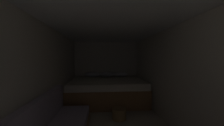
{
  "coord_description": "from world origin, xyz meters",
  "views": [
    {
      "loc": [
        -0.19,
        -0.56,
        1.42
      ],
      "look_at": [
        0.05,
        2.43,
        1.3
      ],
      "focal_mm": 20.96,
      "sensor_mm": 36.0,
      "label": 1
    }
  ],
  "objects": [
    {
      "name": "bed",
      "position": [
        0.0,
        3.69,
        0.37
      ],
      "size": [
        2.32,
        1.72,
        0.89
      ],
      "color": "olive",
      "rests_on": "ground"
    },
    {
      "name": "ceiling_slab",
      "position": [
        0.0,
        1.89,
        2.07
      ],
      "size": [
        2.54,
        5.36,
        0.05
      ],
      "primitive_type": "cube",
      "color": "white",
      "rests_on": "wall_left"
    },
    {
      "name": "wall_right",
      "position": [
        1.25,
        1.89,
        1.02
      ],
      "size": [
        0.05,
        5.36,
        2.05
      ],
      "primitive_type": "cube",
      "color": "beige",
      "rests_on": "ground"
    },
    {
      "name": "wall_left",
      "position": [
        -1.25,
        1.89,
        1.02
      ],
      "size": [
        0.05,
        5.36,
        2.05
      ],
      "primitive_type": "cube",
      "color": "beige",
      "rests_on": "ground"
    },
    {
      "name": "wicker_basket",
      "position": [
        0.22,
        2.39,
        0.13
      ],
      "size": [
        0.33,
        0.33,
        0.25
      ],
      "color": "olive",
      "rests_on": "ground"
    },
    {
      "name": "wall_back",
      "position": [
        0.0,
        4.6,
        1.02
      ],
      "size": [
        2.54,
        0.05,
        2.05
      ],
      "primitive_type": "cube",
      "color": "beige",
      "rests_on": "ground"
    }
  ]
}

